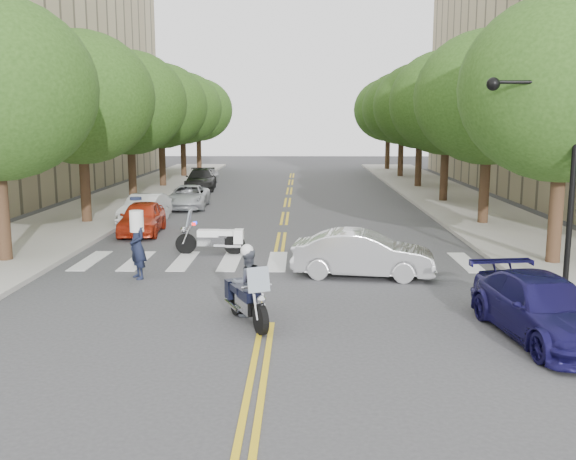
{
  "coord_description": "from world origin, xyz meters",
  "views": [
    {
      "loc": [
        0.78,
        -14.13,
        4.59
      ],
      "look_at": [
        0.38,
        5.1,
        1.3
      ],
      "focal_mm": 40.0,
      "sensor_mm": 36.0,
      "label": 1
    }
  ],
  "objects_px": {
    "motorcycle_police": "(247,288)",
    "convertible": "(363,254)",
    "officer_standing": "(138,246)",
    "sedan_blue": "(543,308)",
    "motorcycle_parked": "(216,239)"
  },
  "relations": [
    {
      "from": "motorcycle_police",
      "to": "convertible",
      "type": "relative_size",
      "value": 0.52
    },
    {
      "from": "motorcycle_parked",
      "to": "sedan_blue",
      "type": "distance_m",
      "value": 11.78
    },
    {
      "from": "motorcycle_police",
      "to": "officer_standing",
      "type": "bearing_deg",
      "value": -73.57
    },
    {
      "from": "motorcycle_police",
      "to": "convertible",
      "type": "xyz_separation_m",
      "value": [
        3.08,
        4.47,
        -0.14
      ]
    },
    {
      "from": "motorcycle_police",
      "to": "sedan_blue",
      "type": "bearing_deg",
      "value": 147.66
    },
    {
      "from": "motorcycle_police",
      "to": "motorcycle_parked",
      "type": "xyz_separation_m",
      "value": [
        -1.71,
        7.64,
        -0.28
      ]
    },
    {
      "from": "motorcycle_parked",
      "to": "sedan_blue",
      "type": "height_order",
      "value": "motorcycle_parked"
    },
    {
      "from": "motorcycle_parked",
      "to": "motorcycle_police",
      "type": "bearing_deg",
      "value": -166.31
    },
    {
      "from": "convertible",
      "to": "sedan_blue",
      "type": "distance_m",
      "value": 6.33
    },
    {
      "from": "motorcycle_police",
      "to": "officer_standing",
      "type": "distance_m",
      "value": 5.44
    },
    {
      "from": "motorcycle_parked",
      "to": "convertible",
      "type": "bearing_deg",
      "value": -122.4
    },
    {
      "from": "motorcycle_police",
      "to": "convertible",
      "type": "bearing_deg",
      "value": -148.73
    },
    {
      "from": "officer_standing",
      "to": "convertible",
      "type": "bearing_deg",
      "value": 57.16
    },
    {
      "from": "sedan_blue",
      "to": "motorcycle_parked",
      "type": "bearing_deg",
      "value": 125.66
    },
    {
      "from": "motorcycle_police",
      "to": "convertible",
      "type": "distance_m",
      "value": 5.43
    }
  ]
}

